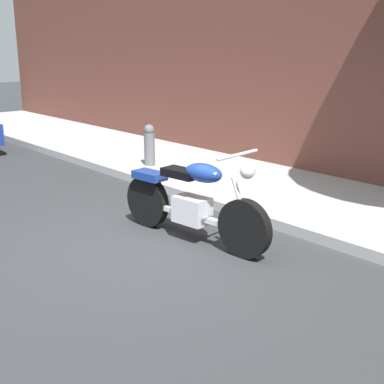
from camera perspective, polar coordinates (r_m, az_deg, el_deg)
ground_plane at (r=6.18m, az=-3.99°, el=-5.97°), size 60.00×60.00×0.00m
sidewalk at (r=8.05m, az=11.84°, el=-0.56°), size 25.74×2.55×0.14m
motorcycle at (r=6.20m, az=0.02°, el=-1.15°), size 2.24×0.70×1.17m
fire_hydrant at (r=9.68m, az=-4.72°, el=4.81°), size 0.20×0.20×0.91m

